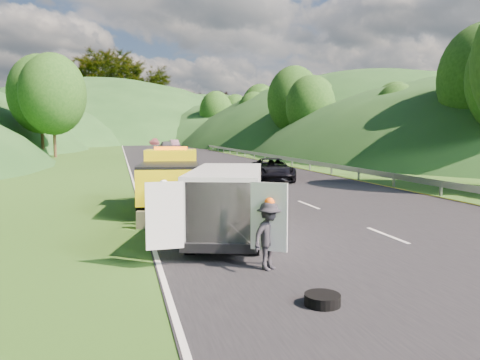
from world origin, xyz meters
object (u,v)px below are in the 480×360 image
object	(u,v)px
woman	(165,226)
spare_tire	(322,306)
suitcase	(142,220)
passing_suv	(272,181)
worker	(269,270)
child	(181,232)
tow_truck	(170,179)
white_van	(227,200)

from	to	relation	value
woman	spare_tire	world-z (taller)	woman
suitcase	passing_suv	world-z (taller)	passing_suv
spare_tire	worker	bearing A→B (deg)	96.12
worker	suitcase	size ratio (longest dim) A/B	2.72
suitcase	child	bearing A→B (deg)	-33.07
worker	spare_tire	xyz separation A→B (m)	(0.25, -2.30, 0.00)
tow_truck	worker	xyz separation A→B (m)	(1.24, -8.96, -1.21)
woman	passing_suv	xyz separation A→B (m)	(7.90, 12.50, 0.00)
tow_truck	worker	distance (m)	9.13
tow_truck	child	distance (m)	4.54
tow_truck	worker	world-z (taller)	tow_truck
spare_tire	passing_suv	xyz separation A→B (m)	(5.85, 20.31, 0.00)
white_van	suitcase	world-z (taller)	white_van
tow_truck	child	xyz separation A→B (m)	(-0.14, -4.37, -1.21)
white_van	tow_truck	bearing A→B (deg)	117.55
tow_truck	white_van	xyz separation A→B (m)	(1.00, -5.83, -0.05)
spare_tire	passing_suv	size ratio (longest dim) A/B	0.13
worker	suitcase	distance (m)	5.93
tow_truck	passing_suv	world-z (taller)	tow_truck
worker	suitcase	world-z (taller)	worker
child	spare_tire	distance (m)	7.08
woman	child	world-z (taller)	woman
white_van	woman	bearing A→B (deg)	141.05
white_van	woman	world-z (taller)	white_van
white_van	child	world-z (taller)	white_van
woman	spare_tire	distance (m)	8.07
worker	spare_tire	bearing A→B (deg)	-115.60
passing_suv	white_van	bearing A→B (deg)	-103.68
child	white_van	bearing A→B (deg)	-23.53
tow_truck	woman	world-z (taller)	tow_truck
child	spare_tire	world-z (taller)	child
woman	suitcase	bearing A→B (deg)	70.16
suitcase	spare_tire	world-z (taller)	suitcase
child	worker	distance (m)	4.79
tow_truck	suitcase	distance (m)	3.96
worker	passing_suv	world-z (taller)	worker
woman	passing_suv	world-z (taller)	woman
child	spare_tire	xyz separation A→B (m)	(1.63, -6.89, 0.00)
woman	worker	distance (m)	5.79
woman	spare_tire	size ratio (longest dim) A/B	2.34
tow_truck	passing_suv	xyz separation A→B (m)	(7.34, 9.05, -1.21)
white_van	child	size ratio (longest dim) A/B	5.99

